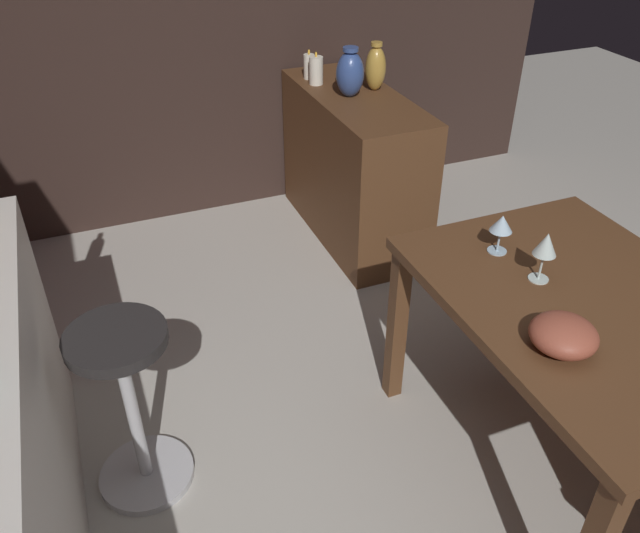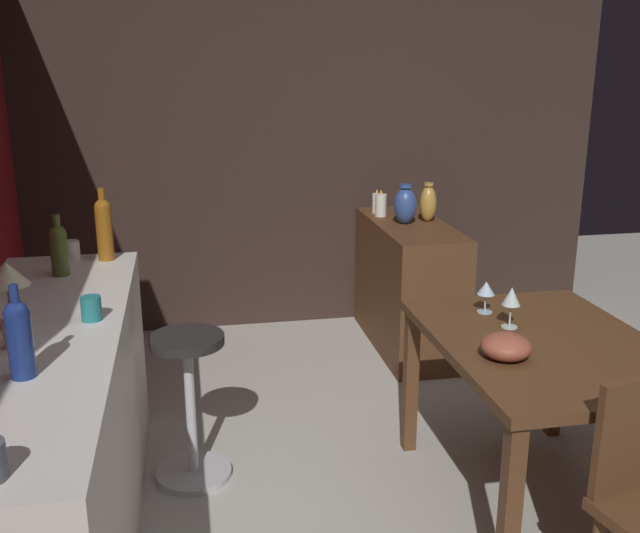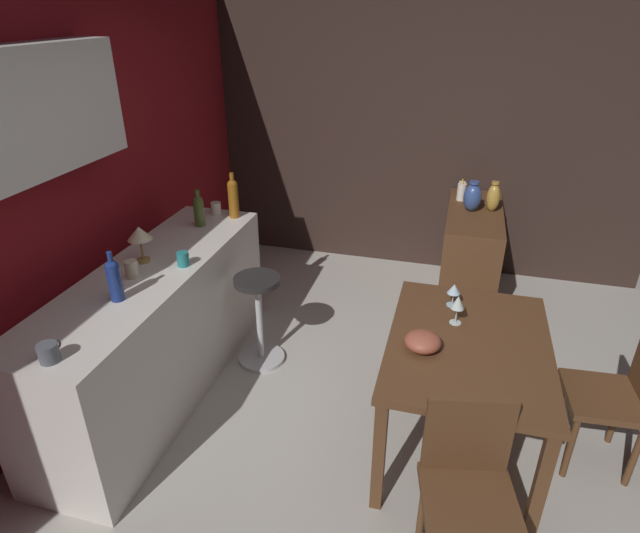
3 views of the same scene
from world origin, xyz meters
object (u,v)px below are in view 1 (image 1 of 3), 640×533
(pillar_candle_short, at_px, (309,66))
(vase_ceramic_blue, at_px, (350,74))
(wine_glass_left, at_px, (546,246))
(pillar_candle_tall, at_px, (316,71))
(vase_brass, at_px, (376,68))
(fruit_bowl, at_px, (564,335))
(sideboard_cabinet, at_px, (354,167))
(wine_glass_right, at_px, (502,225))
(bar_stool, at_px, (131,407))
(dining_table, at_px, (586,326))

(pillar_candle_short, height_order, vase_ceramic_blue, vase_ceramic_blue)
(wine_glass_left, distance_m, pillar_candle_tall, 1.86)
(vase_ceramic_blue, height_order, vase_brass, same)
(fruit_bowl, xyz_separation_m, vase_ceramic_blue, (1.92, -0.20, 0.15))
(sideboard_cabinet, relative_size, vase_brass, 4.44)
(wine_glass_right, height_order, pillar_candle_short, pillar_candle_short)
(vase_ceramic_blue, xyz_separation_m, vase_brass, (0.04, -0.16, -0.00))
(pillar_candle_tall, bearing_deg, sideboard_cabinet, -151.31)
(bar_stool, bearing_deg, vase_brass, -48.66)
(fruit_bowl, bearing_deg, dining_table, -60.52)
(pillar_candle_short, bearing_deg, vase_ceramic_blue, -165.56)
(bar_stool, relative_size, wine_glass_right, 4.79)
(dining_table, bearing_deg, sideboard_cabinet, -0.29)
(pillar_candle_tall, height_order, pillar_candle_short, pillar_candle_tall)
(wine_glass_right, xyz_separation_m, pillar_candle_short, (1.77, 0.01, 0.04))
(dining_table, relative_size, bar_stool, 1.72)
(bar_stool, height_order, vase_ceramic_blue, vase_ceramic_blue)
(bar_stool, xyz_separation_m, pillar_candle_short, (1.65, -1.28, 0.52))
(vase_ceramic_blue, distance_m, vase_brass, 0.17)
(pillar_candle_short, relative_size, vase_brass, 0.64)
(fruit_bowl, xyz_separation_m, pillar_candle_short, (2.27, -0.12, 0.10))
(fruit_bowl, bearing_deg, bar_stool, 62.21)
(pillar_candle_tall, bearing_deg, pillar_candle_short, 0.47)
(bar_stool, height_order, vase_brass, vase_brass)
(bar_stool, bearing_deg, wine_glass_left, -103.37)
(fruit_bowl, height_order, vase_brass, vase_brass)
(bar_stool, distance_m, vase_brass, 2.12)
(sideboard_cabinet, height_order, wine_glass_right, wine_glass_right)
(fruit_bowl, bearing_deg, sideboard_cabinet, -7.28)
(fruit_bowl, relative_size, pillar_candle_short, 1.20)
(wine_glass_right, bearing_deg, fruit_bowl, 165.23)
(wine_glass_right, xyz_separation_m, fruit_bowl, (-0.49, 0.13, -0.06))
(pillar_candle_tall, distance_m, vase_ceramic_blue, 0.26)
(wine_glass_left, distance_m, vase_brass, 1.67)
(wine_glass_right, distance_m, fruit_bowl, 0.51)
(pillar_candle_short, distance_m, vase_ceramic_blue, 0.36)
(bar_stool, bearing_deg, dining_table, -108.87)
(dining_table, relative_size, wine_glass_left, 6.70)
(sideboard_cabinet, bearing_deg, fruit_bowl, 172.72)
(vase_ceramic_blue, bearing_deg, sideboard_cabinet, -80.54)
(pillar_candle_tall, bearing_deg, vase_brass, -129.22)
(sideboard_cabinet, bearing_deg, wine_glass_left, 176.82)
(wine_glass_right, relative_size, fruit_bowl, 0.74)
(pillar_candle_tall, bearing_deg, bar_stool, 140.48)
(pillar_candle_short, bearing_deg, wine_glass_left, -178.83)
(fruit_bowl, bearing_deg, wine_glass_right, -14.77)
(dining_table, distance_m, vase_brass, 1.85)
(bar_stool, xyz_separation_m, fruit_bowl, (-0.61, -1.16, 0.43))
(wine_glass_left, bearing_deg, vase_ceramic_blue, -1.73)
(sideboard_cabinet, height_order, pillar_candle_short, pillar_candle_short)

